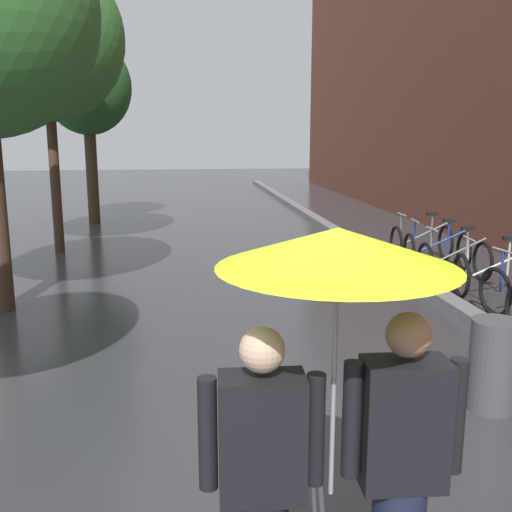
{
  "coord_description": "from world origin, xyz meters",
  "views": [
    {
      "loc": [
        -0.73,
        -2.09,
        2.5
      ],
      "look_at": [
        -0.02,
        3.36,
        1.35
      ],
      "focal_mm": 41.31,
      "sensor_mm": 36.0,
      "label": 1
    }
  ],
  "objects": [
    {
      "name": "kerb_strip",
      "position": [
        3.2,
        10.0,
        0.06
      ],
      "size": [
        0.3,
        36.0,
        0.12
      ],
      "primitive_type": "cube",
      "color": "slate",
      "rests_on": "ground"
    },
    {
      "name": "street_tree_2",
      "position": [
        -3.29,
        10.69,
        4.34
      ],
      "size": [
        3.12,
        3.12,
        5.98
      ],
      "color": "#473323",
      "rests_on": "ground"
    },
    {
      "name": "street_tree_3",
      "position": [
        -3.11,
        14.81,
        3.68
      ],
      "size": [
        2.36,
        2.36,
        5.0
      ],
      "color": "#473323",
      "rests_on": "ground"
    },
    {
      "name": "parked_bicycle_3",
      "position": [
        4.05,
        6.17,
        0.38
      ],
      "size": [
        1.16,
        0.82,
        0.96
      ],
      "color": "black",
      "rests_on": "ground"
    },
    {
      "name": "parked_bicycle_4",
      "position": [
        3.88,
        7.16,
        0.38
      ],
      "size": [
        1.1,
        0.73,
        0.96
      ],
      "color": "black",
      "rests_on": "ground"
    },
    {
      "name": "parked_bicycle_5",
      "position": [
        3.97,
        8.05,
        0.38
      ],
      "size": [
        1.15,
        0.82,
        0.96
      ],
      "color": "black",
      "rests_on": "ground"
    },
    {
      "name": "parked_bicycle_6",
      "position": [
        4.05,
        8.95,
        0.38
      ],
      "size": [
        1.11,
        0.74,
        0.96
      ],
      "color": "black",
      "rests_on": "ground"
    },
    {
      "name": "couple_under_umbrella",
      "position": [
        -0.04,
        0.37,
        1.38
      ],
      "size": [
        1.26,
        1.09,
        2.1
      ],
      "color": "black",
      "rests_on": "ground"
    },
    {
      "name": "litter_bin",
      "position": [
        2.08,
        2.64,
        0.42
      ],
      "size": [
        0.44,
        0.44,
        0.85
      ],
      "primitive_type": "cylinder",
      "color": "#4C4C51",
      "rests_on": "ground"
    }
  ]
}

